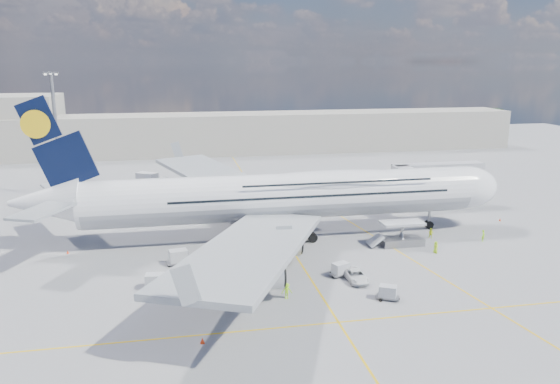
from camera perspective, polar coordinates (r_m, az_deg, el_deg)
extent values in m
plane|color=gray|center=(78.65, 1.84, -6.96)|extent=(300.00, 300.00, 0.00)
cube|color=#E5B40C|center=(78.64, 1.84, -6.96)|extent=(0.25, 220.00, 0.01)
cube|color=#E5B40C|center=(60.92, 6.13, -13.38)|extent=(120.00, 0.25, 0.01)
cube|color=#E5B40C|center=(91.54, 9.04, -4.14)|extent=(14.16, 99.06, 0.01)
cylinder|color=white|center=(85.99, 0.40, -0.42)|extent=(62.00, 7.20, 7.20)
cylinder|color=#9EA0A5|center=(86.03, 0.40, -0.52)|extent=(60.76, 7.13, 7.13)
ellipsoid|color=white|center=(87.44, 5.55, 1.08)|extent=(36.00, 6.84, 3.76)
ellipsoid|color=white|center=(96.85, 18.69, 0.44)|extent=(11.52, 7.20, 7.20)
ellipsoid|color=black|center=(98.36, 20.36, 0.86)|extent=(3.84, 4.16, 1.44)
cone|color=white|center=(86.31, -23.38, -0.95)|extent=(10.00, 6.84, 6.84)
cube|color=black|center=(84.30, -22.60, 4.91)|extent=(11.02, 0.46, 14.61)
cylinder|color=yellow|center=(84.45, -24.16, 6.50)|extent=(4.00, 0.60, 4.00)
cube|color=#999EA3|center=(104.49, -6.08, 1.33)|extent=(25.49, 39.15, 3.35)
cube|color=#999EA3|center=(66.12, -2.99, -5.84)|extent=(25.49, 39.15, 3.35)
cylinder|color=#B7BABF|center=(98.33, -2.76, -0.82)|extent=(5.20, 3.50, 3.50)
cylinder|color=#B7BABF|center=(107.97, -5.93, 0.42)|extent=(5.20, 3.50, 3.50)
cylinder|color=#B7BABF|center=(74.68, 0.03, -5.47)|extent=(5.20, 3.50, 3.50)
cylinder|color=#B7BABF|center=(64.26, -2.14, -8.70)|extent=(5.20, 3.50, 3.50)
cylinder|color=gray|center=(95.17, 15.33, -2.40)|extent=(0.44, 0.44, 3.80)
cylinder|color=black|center=(95.59, 15.27, -3.30)|extent=(1.30, 0.90, 1.30)
cylinder|color=gray|center=(87.21, 0.40, -3.35)|extent=(0.56, 0.56, 3.80)
cylinder|color=black|center=(90.64, -0.01, -3.66)|extent=(1.50, 0.90, 1.50)
cube|color=#B7B7BC|center=(101.57, 13.38, 1.55)|extent=(3.00, 10.00, 2.60)
cube|color=#B7B7BC|center=(109.42, 16.14, 2.22)|extent=(18.00, 3.00, 2.60)
cylinder|color=gray|center=(105.80, 13.61, 0.03)|extent=(0.80, 0.80, 7.10)
cylinder|color=black|center=(106.55, 13.52, -1.59)|extent=(0.90, 0.80, 0.90)
cylinder|color=gray|center=(113.96, 19.61, 0.57)|extent=(1.00, 1.00, 7.10)
cube|color=gray|center=(114.66, 19.49, -0.96)|extent=(2.00, 2.00, 0.80)
cylinder|color=#B7B7BC|center=(98.20, 14.29, 1.09)|extent=(3.60, 3.60, 2.80)
cube|color=silver|center=(85.33, 12.64, -3.16)|extent=(6.50, 3.20, 0.35)
cube|color=gray|center=(86.21, 12.54, -5.04)|extent=(6.50, 3.20, 1.10)
cube|color=gray|center=(85.75, 12.59, -4.09)|extent=(0.22, 1.99, 3.00)
cylinder|color=black|center=(84.24, 11.23, -5.56)|extent=(0.70, 0.30, 0.70)
cube|color=silver|center=(84.52, 9.93, -4.97)|extent=(2.16, 2.60, 1.60)
cylinder|color=gray|center=(120.10, -22.28, 5.32)|extent=(0.70, 0.70, 25.00)
cube|color=gray|center=(119.18, -22.83, 11.36)|extent=(3.00, 0.40, 0.60)
cube|color=#B2AD9E|center=(169.01, -5.34, 6.12)|extent=(180.00, 16.00, 12.00)
cube|color=#193814|center=(220.49, 3.94, 7.33)|extent=(160.00, 6.00, 8.00)
cube|color=gray|center=(64.46, -4.57, -11.40)|extent=(3.68, 2.87, 0.20)
cylinder|color=black|center=(63.81, -5.68, -11.83)|extent=(0.48, 0.20, 0.48)
cylinder|color=black|center=(65.24, -3.47, -11.20)|extent=(0.48, 0.20, 0.48)
cube|color=gray|center=(77.59, -10.55, -7.18)|extent=(3.58, 2.33, 0.20)
cylinder|color=black|center=(77.03, -11.53, -7.49)|extent=(0.49, 0.20, 0.49)
cylinder|color=black|center=(78.26, -9.57, -7.06)|extent=(0.49, 0.20, 0.49)
cube|color=silver|center=(77.28, -10.58, -6.56)|extent=(2.69, 2.06, 1.66)
cube|color=gray|center=(71.52, -11.19, -9.04)|extent=(3.43, 2.24, 0.19)
cylinder|color=black|center=(71.01, -12.22, -9.38)|extent=(0.47, 0.19, 0.47)
cylinder|color=black|center=(72.15, -10.16, -8.91)|extent=(0.47, 0.19, 0.47)
cube|color=gray|center=(70.25, -12.91, -9.57)|extent=(3.23, 1.96, 0.18)
cylinder|color=black|center=(69.80, -13.94, -9.90)|extent=(0.45, 0.18, 0.45)
cylinder|color=black|center=(70.82, -11.88, -9.43)|extent=(0.45, 0.18, 0.45)
cube|color=silver|center=(69.94, -12.95, -8.95)|extent=(2.41, 1.77, 1.54)
cube|color=gray|center=(66.97, 11.17, -10.69)|extent=(3.07, 2.56, 0.16)
cylinder|color=black|center=(66.18, 10.46, -11.07)|extent=(0.40, 0.16, 0.40)
cylinder|color=black|center=(67.87, 11.86, -10.50)|extent=(0.40, 0.16, 0.40)
cube|color=silver|center=(66.68, 11.20, -10.13)|extent=(2.39, 2.14, 1.35)
cube|color=gray|center=(72.85, 6.34, -8.46)|extent=(3.19, 2.47, 0.17)
cylinder|color=black|center=(72.08, 5.61, -8.80)|extent=(0.42, 0.17, 0.42)
cylinder|color=black|center=(73.72, 7.06, -8.32)|extent=(0.42, 0.17, 0.42)
cube|color=silver|center=(72.57, 6.36, -7.91)|extent=(2.46, 2.10, 1.42)
cube|color=silver|center=(67.55, -6.96, -9.89)|extent=(3.12, 1.54, 1.42)
cube|color=black|center=(67.21, -6.98, -9.21)|extent=(1.15, 1.36, 0.55)
cylinder|color=black|center=(67.11, -7.86, -10.47)|extent=(0.70, 0.27, 0.70)
cylinder|color=black|center=(68.34, -6.06, -9.96)|extent=(0.70, 0.27, 0.70)
cube|color=gray|center=(103.88, -8.82, -1.47)|extent=(6.46, 4.95, 1.89)
cube|color=silver|center=(103.42, -9.22, -0.53)|extent=(5.11, 4.25, 2.08)
cube|color=silver|center=(103.77, -7.54, -0.96)|extent=(2.54, 2.72, 1.51)
cube|color=black|center=(103.76, -7.18, -0.84)|extent=(1.04, 1.72, 0.85)
cylinder|color=black|center=(103.03, -7.64, -1.80)|extent=(1.04, 0.33, 1.04)
cylinder|color=black|center=(104.99, -9.97, -1.60)|extent=(1.04, 0.33, 1.04)
cube|color=red|center=(103.58, -9.21, -0.88)|extent=(5.17, 4.32, 0.47)
cube|color=gray|center=(123.41, -13.37, 0.70)|extent=(6.30, 5.34, 1.88)
cube|color=silver|center=(123.07, -13.72, 1.49)|extent=(5.04, 4.51, 2.07)
cube|color=silver|center=(123.15, -12.30, 1.13)|extent=(2.62, 2.74, 1.50)
cube|color=black|center=(123.09, -12.00, 1.23)|extent=(1.19, 1.62, 0.85)
cylinder|color=black|center=(122.37, -12.41, 0.44)|extent=(1.03, 0.33, 1.03)
cylinder|color=black|center=(124.67, -14.29, 0.57)|extent=(1.03, 0.33, 1.03)
imported|color=white|center=(71.37, 7.94, -8.67)|extent=(2.41, 5.10, 1.41)
imported|color=#A9FF1A|center=(91.29, 20.48, -4.29)|extent=(0.80, 0.79, 1.86)
imported|color=#DCEF19|center=(90.17, 15.50, -4.19)|extent=(1.05, 1.01, 1.71)
imported|color=#D0FA1A|center=(71.77, -10.46, -8.45)|extent=(0.57, 1.12, 1.84)
imported|color=#C1FC1A|center=(83.66, 15.96, -5.57)|extent=(0.69, 0.95, 1.79)
imported|color=#A0EF19|center=(65.66, 0.72, -10.30)|extent=(1.32, 0.82, 1.96)
cone|color=red|center=(104.02, 22.00, -2.69)|extent=(0.39, 0.39, 0.50)
cube|color=red|center=(104.08, 21.99, -2.82)|extent=(0.34, 0.34, 0.03)
cone|color=red|center=(107.57, -2.58, -1.16)|extent=(0.47, 0.47, 0.60)
cube|color=red|center=(107.64, -2.58, -1.31)|extent=(0.41, 0.41, 0.03)
cone|color=red|center=(110.16, -10.12, -1.02)|extent=(0.44, 0.44, 0.55)
cube|color=red|center=(110.22, -10.11, -1.15)|extent=(0.38, 0.38, 0.03)
cone|color=red|center=(72.26, -8.04, -8.78)|extent=(0.38, 0.38, 0.48)
cube|color=red|center=(72.35, -8.04, -8.95)|extent=(0.33, 0.33, 0.03)
cone|color=red|center=(56.99, -8.11, -15.10)|extent=(0.49, 0.49, 0.62)
cube|color=red|center=(57.13, -8.10, -15.36)|extent=(0.42, 0.42, 0.03)
cone|color=red|center=(86.30, -21.30, -5.85)|extent=(0.40, 0.40, 0.51)
cube|color=red|center=(86.38, -21.28, -6.00)|extent=(0.35, 0.35, 0.03)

